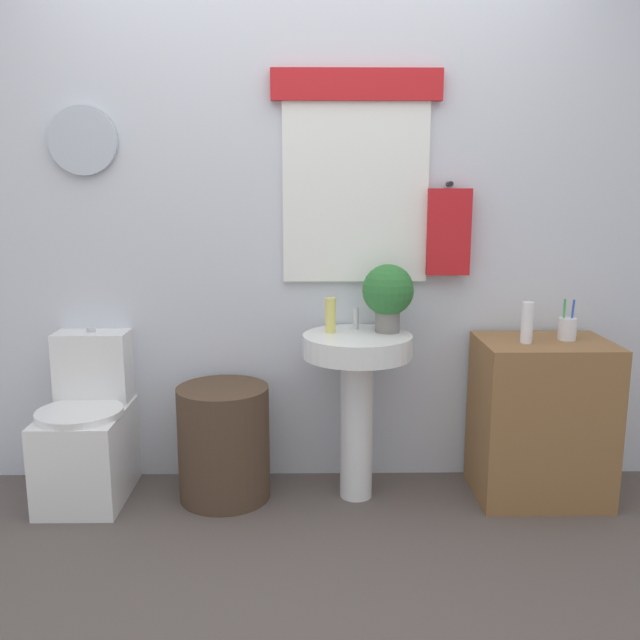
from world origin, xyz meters
name	(u,v)px	position (x,y,z in m)	size (l,w,h in m)	color
ground_plane	(300,606)	(0.00, 0.00, 0.00)	(8.00, 8.00, 0.00)	#564C47
back_wall	(303,212)	(0.00, 1.15, 1.30)	(4.40, 0.18, 2.60)	silver
toilet	(88,434)	(-0.99, 0.88, 0.30)	(0.38, 0.51, 0.77)	white
laundry_hamper	(224,443)	(-0.36, 0.85, 0.27)	(0.42, 0.42, 0.53)	#4C3828
pedestal_sink	(357,377)	(0.25, 0.85, 0.57)	(0.49, 0.49, 0.77)	white
faucet	(356,319)	(0.25, 0.97, 0.82)	(0.03, 0.03, 0.10)	silver
wooden_cabinet	(540,419)	(1.10, 0.85, 0.37)	(0.58, 0.44, 0.74)	olive
soap_bottle	(330,315)	(0.13, 0.90, 0.85)	(0.05, 0.05, 0.16)	#DBD166
potted_plant	(388,293)	(0.39, 0.91, 0.95)	(0.23, 0.23, 0.31)	slate
lotion_bottle	(527,323)	(1.00, 0.81, 0.83)	(0.05, 0.05, 0.18)	white
toothbrush_cup	(567,328)	(1.20, 0.87, 0.80)	(0.08, 0.08, 0.19)	silver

